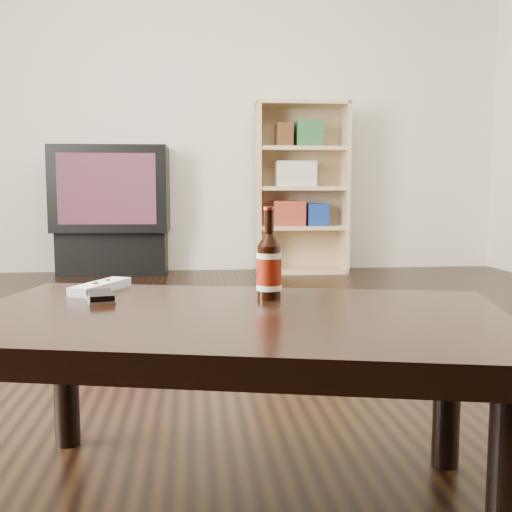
{
  "coord_description": "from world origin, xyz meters",
  "views": [
    {
      "loc": [
        -0.09,
        -2.0,
        0.66
      ],
      "look_at": [
        0.05,
        -0.66,
        0.52
      ],
      "focal_mm": 42.0,
      "sensor_mm": 36.0,
      "label": 1
    }
  ],
  "objects": [
    {
      "name": "floor",
      "position": [
        0.0,
        0.0,
        -0.01
      ],
      "size": [
        5.0,
        6.0,
        0.01
      ],
      "primitive_type": "cube",
      "color": "black",
      "rests_on": "ground"
    },
    {
      "name": "wall_back",
      "position": [
        0.0,
        3.01,
        1.35
      ],
      "size": [
        5.0,
        0.02,
        2.7
      ],
      "primitive_type": "cube",
      "color": "white",
      "rests_on": "ground"
    },
    {
      "name": "tv_stand",
      "position": [
        -0.72,
        2.93,
        0.17
      ],
      "size": [
        0.87,
        0.46,
        0.34
      ],
      "primitive_type": "cube",
      "rotation": [
        0.0,
        0.0,
        -0.04
      ],
      "color": "black",
      "rests_on": "floor"
    },
    {
      "name": "tv",
      "position": [
        -0.72,
        2.92,
        0.68
      ],
      "size": [
        0.92,
        0.6,
        0.67
      ],
      "rotation": [
        0.0,
        0.0,
        -0.04
      ],
      "color": "black",
      "rests_on": "tv_stand"
    },
    {
      "name": "beer_bottle",
      "position": [
        0.08,
        -0.66,
        0.49
      ],
      "size": [
        0.06,
        0.06,
        0.21
      ],
      "rotation": [
        0.0,
        0.0,
        0.04
      ],
      "color": "black",
      "rests_on": "coffee_table"
    },
    {
      "name": "remote",
      "position": [
        -0.32,
        -0.51,
        0.43
      ],
      "size": [
        0.13,
        0.2,
        0.02
      ],
      "rotation": [
        0.0,
        0.0,
        -0.44
      ],
      "color": "silver",
      "rests_on": "coffee_table"
    },
    {
      "name": "phone",
      "position": [
        -0.3,
        -0.64,
        0.42
      ],
      "size": [
        0.08,
        0.12,
        0.02
      ],
      "rotation": [
        0.0,
        0.0,
        0.23
      ],
      "color": "silver",
      "rests_on": "coffee_table"
    },
    {
      "name": "bookshelf",
      "position": [
        0.78,
        2.81,
        0.71
      ],
      "size": [
        0.74,
        0.36,
        1.36
      ],
      "rotation": [
        0.0,
        0.0,
        -0.03
      ],
      "color": "tan",
      "rests_on": "floor"
    },
    {
      "name": "coffee_table",
      "position": [
        -0.01,
        -0.8,
        0.36
      ],
      "size": [
        1.23,
        0.89,
        0.42
      ],
      "rotation": [
        0.0,
        0.0,
        -0.23
      ],
      "color": "black",
      "rests_on": "floor"
    }
  ]
}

